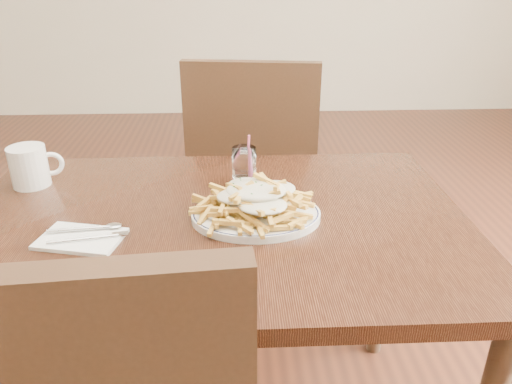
{
  "coord_description": "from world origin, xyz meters",
  "views": [
    {
      "loc": [
        0.05,
        -1.05,
        1.3
      ],
      "look_at": [
        0.1,
        -0.02,
        0.82
      ],
      "focal_mm": 35.0,
      "sensor_mm": 36.0,
      "label": 1
    }
  ],
  "objects_px": {
    "table": "(215,245)",
    "coffee_mug": "(30,166)",
    "loaded_fries": "(256,195)",
    "fries_plate": "(256,215)",
    "water_glass": "(244,168)",
    "chair_far": "(254,171)"
  },
  "relations": [
    {
      "from": "table",
      "to": "coffee_mug",
      "type": "xyz_separation_m",
      "value": [
        -0.49,
        0.21,
        0.13
      ]
    },
    {
      "from": "chair_far",
      "to": "loaded_fries",
      "type": "height_order",
      "value": "chair_far"
    },
    {
      "from": "fries_plate",
      "to": "loaded_fries",
      "type": "height_order",
      "value": "loaded_fries"
    },
    {
      "from": "table",
      "to": "coffee_mug",
      "type": "bearing_deg",
      "value": 157.2
    },
    {
      "from": "chair_far",
      "to": "loaded_fries",
      "type": "bearing_deg",
      "value": -92.0
    },
    {
      "from": "water_glass",
      "to": "loaded_fries",
      "type": "bearing_deg",
      "value": -83.81
    },
    {
      "from": "fries_plate",
      "to": "loaded_fries",
      "type": "bearing_deg",
      "value": 165.96
    },
    {
      "from": "fries_plate",
      "to": "loaded_fries",
      "type": "distance_m",
      "value": 0.05
    },
    {
      "from": "chair_far",
      "to": "coffee_mug",
      "type": "distance_m",
      "value": 0.83
    },
    {
      "from": "table",
      "to": "fries_plate",
      "type": "height_order",
      "value": "fries_plate"
    },
    {
      "from": "water_glass",
      "to": "chair_far",
      "type": "bearing_deg",
      "value": 84.82
    },
    {
      "from": "loaded_fries",
      "to": "table",
      "type": "bearing_deg",
      "value": 170.69
    },
    {
      "from": "loaded_fries",
      "to": "coffee_mug",
      "type": "xyz_separation_m",
      "value": [
        -0.59,
        0.22,
        -0.01
      ]
    },
    {
      "from": "table",
      "to": "coffee_mug",
      "type": "height_order",
      "value": "coffee_mug"
    },
    {
      "from": "table",
      "to": "loaded_fries",
      "type": "bearing_deg",
      "value": -9.31
    },
    {
      "from": "loaded_fries",
      "to": "coffee_mug",
      "type": "relative_size",
      "value": 2.3
    },
    {
      "from": "table",
      "to": "water_glass",
      "type": "distance_m",
      "value": 0.24
    },
    {
      "from": "fries_plate",
      "to": "loaded_fries",
      "type": "xyz_separation_m",
      "value": [
        -0.0,
        0.0,
        0.05
      ]
    },
    {
      "from": "fries_plate",
      "to": "coffee_mug",
      "type": "bearing_deg",
      "value": 159.36
    },
    {
      "from": "table",
      "to": "fries_plate",
      "type": "relative_size",
      "value": 3.78
    },
    {
      "from": "table",
      "to": "fries_plate",
      "type": "xyz_separation_m",
      "value": [
        0.1,
        -0.02,
        0.09
      ]
    },
    {
      "from": "chair_far",
      "to": "coffee_mug",
      "type": "height_order",
      "value": "chair_far"
    }
  ]
}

